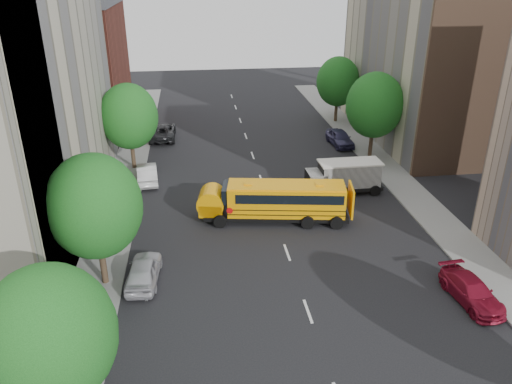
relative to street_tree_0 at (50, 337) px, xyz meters
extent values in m
plane|color=black|center=(11.00, 14.00, -4.64)|extent=(120.00, 120.00, 0.00)
cube|color=slate|center=(-0.50, 19.00, -4.58)|extent=(3.00, 80.00, 0.12)
cube|color=slate|center=(22.50, 19.00, -4.58)|extent=(3.00, 80.00, 0.12)
cube|color=silver|center=(11.00, 24.00, -4.64)|extent=(0.15, 64.00, 0.01)
cube|color=#B8AE94|center=(-7.00, 20.00, 5.36)|extent=(10.00, 26.00, 20.00)
cube|color=maroon|center=(-7.00, 42.00, 1.86)|extent=(10.00, 15.00, 13.00)
cube|color=#BDB293|center=(29.00, 34.00, 4.36)|extent=(10.00, 22.00, 18.00)
cube|color=brown|center=(29.00, 23.00, 4.36)|extent=(10.10, 0.30, 18.00)
ellipsoid|color=#134916|center=(0.00, 0.00, 0.01)|extent=(4.80, 4.80, 5.52)
cylinder|color=#38281C|center=(0.00, 10.00, -3.20)|extent=(0.36, 0.36, 2.88)
ellipsoid|color=#134916|center=(0.00, 10.00, 0.32)|extent=(5.12, 5.12, 5.89)
cylinder|color=#38281C|center=(0.00, 28.00, -3.24)|extent=(0.36, 0.36, 2.81)
ellipsoid|color=#134916|center=(0.00, 28.00, 0.20)|extent=(4.99, 4.99, 5.74)
cylinder|color=#38281C|center=(22.00, 28.00, -3.16)|extent=(0.36, 0.36, 2.95)
ellipsoid|color=#134916|center=(22.00, 28.00, 0.44)|extent=(5.25, 5.25, 6.04)
cylinder|color=#38281C|center=(22.00, 40.00, -3.27)|extent=(0.36, 0.36, 2.74)
ellipsoid|color=#134916|center=(22.00, 40.00, 0.07)|extent=(4.86, 4.86, 5.59)
cube|color=black|center=(11.02, 16.52, -4.14)|extent=(10.40, 3.87, 0.27)
cube|color=#F69F05|center=(11.65, 16.43, -2.96)|extent=(8.42, 3.51, 2.09)
cube|color=#F69F05|center=(6.90, 17.17, -3.60)|extent=(1.94, 2.32, 0.91)
cube|color=black|center=(7.84, 17.03, -2.51)|extent=(0.77, 2.13, 1.09)
cube|color=#F69F05|center=(11.65, 16.43, -1.90)|extent=(8.39, 3.33, 0.13)
cube|color=black|center=(11.83, 16.40, -2.51)|extent=(7.71, 3.45, 0.68)
cube|color=black|center=(11.65, 16.43, -3.69)|extent=(8.43, 3.57, 0.05)
cube|color=black|center=(11.65, 16.43, -3.33)|extent=(8.43, 3.57, 0.05)
cube|color=#F69F05|center=(15.73, 15.78, -2.96)|extent=(0.49, 2.26, 2.09)
cube|color=#F69F05|center=(9.23, 16.81, -1.81)|extent=(0.62, 0.62, 0.09)
cube|color=#F69F05|center=(13.71, 16.10, -1.81)|extent=(0.62, 0.62, 0.09)
cylinder|color=#F69F05|center=(6.90, 17.17, -3.14)|extent=(2.21, 2.36, 1.91)
cylinder|color=red|center=(7.96, 15.77, -3.28)|extent=(0.45, 0.11, 0.45)
cylinder|color=black|center=(7.35, 15.95, -4.19)|extent=(0.94, 0.41, 0.91)
cylinder|color=black|center=(7.70, 18.20, -4.19)|extent=(0.94, 0.41, 0.91)
cylinder|color=black|center=(12.82, 15.09, -4.19)|extent=(0.94, 0.41, 0.91)
cylinder|color=black|center=(13.17, 17.33, -4.19)|extent=(0.94, 0.41, 0.91)
cylinder|color=black|center=(14.61, 14.81, -4.19)|extent=(0.94, 0.41, 0.91)
cylinder|color=black|center=(14.96, 17.05, -4.19)|extent=(0.94, 0.41, 0.91)
cube|color=black|center=(17.11, 20.57, -4.13)|extent=(6.17, 2.14, 0.31)
cube|color=white|center=(17.62, 20.58, -3.05)|extent=(4.74, 2.01, 1.84)
cube|color=white|center=(14.85, 20.54, -3.36)|extent=(1.46, 1.97, 1.23)
cube|color=silver|center=(17.62, 20.58, -2.08)|extent=(4.94, 2.12, 0.12)
cylinder|color=black|center=(14.87, 19.52, -4.21)|extent=(0.86, 0.27, 0.86)
cylinder|color=black|center=(14.84, 21.56, -4.21)|extent=(0.86, 0.27, 0.86)
cylinder|color=black|center=(17.33, 19.55, -4.21)|extent=(0.86, 0.27, 0.86)
cylinder|color=black|center=(17.29, 21.60, -4.21)|extent=(0.86, 0.27, 0.86)
cylinder|color=black|center=(19.58, 19.59, -4.21)|extent=(0.86, 0.27, 0.86)
cylinder|color=black|center=(19.55, 21.63, -4.21)|extent=(0.86, 0.27, 0.86)
imported|color=#B2B1B8|center=(2.20, 9.92, -3.90)|extent=(2.08, 4.48, 1.49)
imported|color=silver|center=(1.40, 24.80, -3.88)|extent=(2.06, 4.76, 1.52)
imported|color=black|center=(2.20, 36.35, -3.85)|extent=(2.66, 5.72, 1.59)
imported|color=maroon|center=(19.98, 5.75, -3.99)|extent=(2.23, 4.61, 1.29)
imported|color=#332F53|center=(20.16, 31.85, -3.86)|extent=(2.22, 4.70, 1.55)
camera|label=1|loc=(5.51, -14.89, 12.10)|focal=35.00mm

